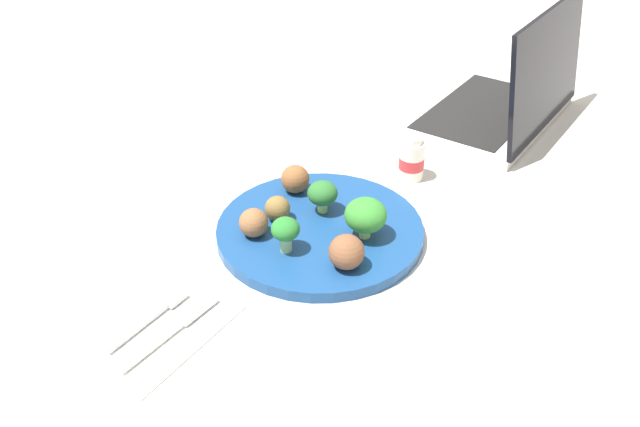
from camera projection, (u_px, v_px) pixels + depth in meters
ground_plane at (320, 235)px, 0.93m from camera, size 4.00×4.00×0.00m
plate at (320, 231)px, 0.92m from camera, size 0.28×0.28×0.02m
broccoli_floret_mid_right at (366, 216)px, 0.88m from camera, size 0.06×0.06×0.06m
broccoli_floret_mid_left at (287, 232)px, 0.85m from camera, size 0.04×0.04×0.05m
broccoli_floret_center at (322, 194)px, 0.93m from camera, size 0.04×0.04×0.05m
meatball_far_rim at (277, 209)px, 0.92m from camera, size 0.04×0.04×0.04m
meatball_mid_right at (254, 223)px, 0.89m from camera, size 0.04×0.04×0.04m
meatball_near_rim at (295, 179)px, 0.98m from camera, size 0.04×0.04×0.04m
meatball_center at (347, 252)px, 0.83m from camera, size 0.04×0.04×0.04m
napkin at (158, 328)px, 0.77m from camera, size 0.18×0.13×0.01m
fork at (151, 315)px, 0.78m from camera, size 0.12×0.03×0.01m
knife at (173, 328)px, 0.76m from camera, size 0.15×0.02×0.01m
yogurt_bottle at (412, 160)px, 1.03m from camera, size 0.04×0.04×0.07m
laptop at (501, 101)px, 1.19m from camera, size 0.33×0.24×0.22m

